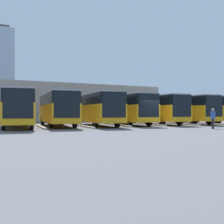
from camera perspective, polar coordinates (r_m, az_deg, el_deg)
The scene contains 16 objects.
ground_plane at distance 26.79m, azimuth 8.74°, elevation -3.06°, with size 600.00×600.00×0.00m, color #5B5B60.
bus_0 at distance 38.27m, azimuth 18.65°, elevation 0.60°, with size 3.82×11.11×3.30m.
curb_divider_0 at distance 35.77m, azimuth 18.31°, elevation -2.17°, with size 0.24×6.87×0.15m, color #B2B2AD.
bus_1 at distance 35.43m, azimuth 14.45°, elevation 0.65°, with size 3.82×11.11×3.30m.
curb_divider_1 at distance 32.95m, azimuth 13.76°, elevation -2.36°, with size 0.24×6.87×0.15m, color #B2B2AD.
bus_2 at distance 33.34m, azimuth 8.87°, elevation 0.70°, with size 3.82×11.11×3.30m.
curb_divider_2 at distance 30.92m, azimuth 7.68°, elevation -2.51°, with size 0.24×6.87×0.15m, color #B2B2AD.
bus_3 at distance 31.27m, azimuth 2.97°, elevation 0.74°, with size 3.82×11.11×3.30m.
curb_divider_3 at distance 28.93m, azimuth 1.21°, elevation -2.68°, with size 0.24×6.87×0.15m, color #B2B2AD.
bus_4 at distance 29.03m, azimuth -3.23°, elevation 0.80°, with size 3.82×11.11×3.30m.
curb_divider_4 at distance 26.82m, azimuth -5.66°, elevation -2.89°, with size 0.24×6.87×0.15m, color #B2B2AD.
bus_5 at distance 28.41m, azimuth -11.10°, elevation 0.82°, with size 3.82×11.11×3.30m.
curb_divider_5 at distance 26.39m, azimuth -14.23°, elevation -2.94°, with size 0.24×6.87×0.15m, color #B2B2AD.
bus_6 at distance 26.91m, azimuth -18.74°, elevation 0.87°, with size 3.82×11.11×3.30m.
pedestrian at distance 25.24m, azimuth 19.81°, elevation -1.13°, with size 0.54×0.54×1.73m.
station_building at distance 46.37m, azimuth -7.35°, elevation 1.77°, with size 25.98×12.66×5.67m.
Camera 1 is at (15.67, 21.69, 1.42)m, focal length 45.00 mm.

